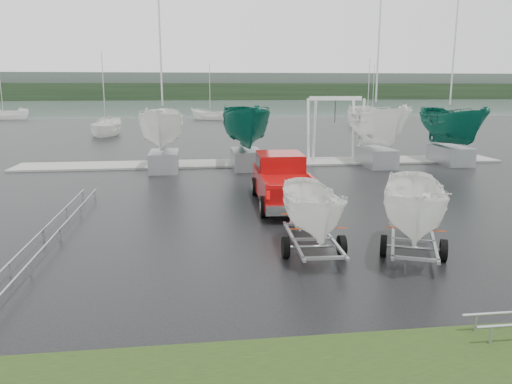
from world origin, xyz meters
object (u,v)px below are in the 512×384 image
Objects in this scene: trailer_hitched at (314,168)px; boat_hoist at (335,120)px; trailer_parked at (419,159)px; pickup_truck at (282,178)px.

trailer_hitched is 18.25m from boat_hoist.
boat_hoist is (2.88, 17.84, -0.09)m from trailer_parked.
pickup_truck is 6.64m from trailer_hitched.
trailer_parked is at bearing -67.63° from pickup_truck.
boat_hoist is (5.36, 10.88, 1.64)m from pickup_truck.
pickup_truck is at bearing 132.67° from trailer_parked.
trailer_parked is 1.24× the size of boat_hoist.
trailer_parked is at bearing -7.18° from trailer_hitched.
trailer_parked is (2.48, -6.95, 1.73)m from pickup_truck.
trailer_parked reaches higher than boat_hoist.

